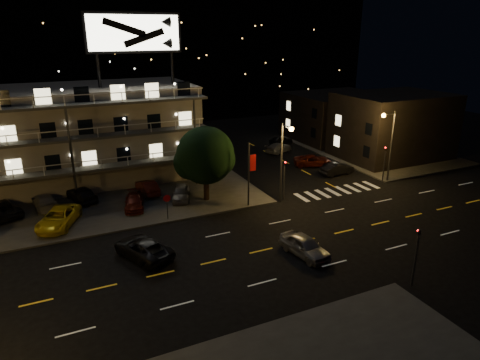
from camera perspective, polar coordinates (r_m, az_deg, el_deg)
name	(u,v)px	position (r m, az deg, el deg)	size (l,w,h in m)	color
ground	(238,256)	(33.01, -0.30, -10.12)	(140.00, 140.00, 0.00)	black
curb_nw	(33,196)	(48.93, -25.83, -1.98)	(44.00, 24.00, 0.15)	#393936
curb_ne	(369,149)	(64.44, 16.81, 3.95)	(16.00, 24.00, 0.15)	#393936
motel	(66,135)	(51.23, -22.20, 5.61)	(28.00, 13.80, 18.10)	gray
side_bldg_front	(392,126)	(60.67, 19.66, 6.80)	(14.06, 10.00, 8.50)	black
side_bldg_back	(336,116)	(69.68, 12.74, 8.31)	(14.06, 12.00, 7.00)	black
hill_backdrop	(67,55)	(95.23, -22.10, 15.14)	(120.00, 25.00, 24.00)	black
streetlight_nc	(284,155)	(41.32, 5.83, 3.39)	(0.44, 1.92, 8.00)	#2D2D30
streetlight_ne	(390,139)	(49.77, 19.31, 5.13)	(1.92, 0.44, 8.00)	#2D2D30
signal_nw	(284,176)	(42.74, 5.92, 0.57)	(0.20, 0.27, 4.60)	#2D2D30
signal_sw	(417,251)	(30.62, 22.49, -8.76)	(0.20, 0.27, 4.60)	#2D2D30
signal_ne	(385,160)	(50.41, 18.75, 2.54)	(0.27, 0.20, 4.60)	#2D2D30
banner_north	(249,173)	(40.60, 1.27, 0.93)	(0.83, 0.16, 6.40)	#2D2D30
stop_sign	(167,203)	(38.68, -9.70, -3.02)	(0.91, 0.11, 2.61)	#2D2D30
tree	(205,157)	(41.79, -4.70, 3.06)	(5.92, 5.70, 7.45)	black
lot_car_2	(59,218)	(40.31, -23.04, -4.67)	(2.49, 5.40, 1.50)	yellow
lot_car_3	(134,202)	(42.08, -13.90, -2.83)	(1.74, 4.27, 1.24)	#5C180D
lot_car_4	(181,192)	(43.36, -7.89, -1.66)	(1.63, 4.06, 1.38)	gray
lot_car_6	(1,209)	(44.71, -29.29, -3.38)	(2.37, 5.15, 1.43)	black
lot_car_7	(45,201)	(44.93, -24.60, -2.58)	(1.87, 4.59, 1.33)	gray
lot_car_8	(82,194)	(45.29, -20.37, -1.73)	(1.78, 4.41, 1.50)	black
lot_car_9	(147,187)	(45.41, -12.24, -0.94)	(1.47, 4.23, 1.39)	#5C180D
side_car_0	(337,169)	(52.05, 12.79, 1.46)	(1.49, 4.27, 1.41)	black
side_car_1	(313,161)	(54.84, 9.71, 2.55)	(2.25, 4.88, 1.35)	#5C180D
side_car_2	(279,148)	(60.50, 5.18, 4.32)	(1.86, 4.58, 1.33)	gray
side_car_3	(281,140)	(65.02, 5.51, 5.34)	(1.51, 3.75, 1.28)	black
road_car_east	(305,246)	(33.18, 8.63, -8.69)	(1.82, 4.51, 1.54)	gray
road_car_west	(143,248)	(33.39, -12.81, -8.84)	(2.45, 5.30, 1.47)	black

